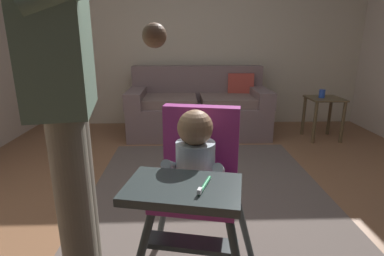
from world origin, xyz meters
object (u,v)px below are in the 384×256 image
at_px(high_chair, 196,172).
at_px(side_table, 324,109).
at_px(sippy_cup, 322,94).
at_px(adult_standing, 68,104).
at_px(couch, 199,108).

bearing_deg(high_chair, side_table, 156.23).
bearing_deg(sippy_cup, adult_standing, -131.04).
bearing_deg(high_chair, couch, -171.64).
distance_m(side_table, sippy_cup, 0.20).
bearing_deg(couch, adult_standing, -13.29).
relative_size(high_chair, sippy_cup, 9.33).
bearing_deg(side_table, couch, 168.66).
bearing_deg(adult_standing, couch, 66.18).
bearing_deg(side_table, sippy_cup, 180.00).
height_order(couch, sippy_cup, couch).
bearing_deg(adult_standing, side_table, 37.86).
bearing_deg(sippy_cup, side_table, -0.00).
height_order(adult_standing, side_table, adult_standing).
bearing_deg(adult_standing, sippy_cup, 38.43).
bearing_deg(couch, sippy_cup, 78.33).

